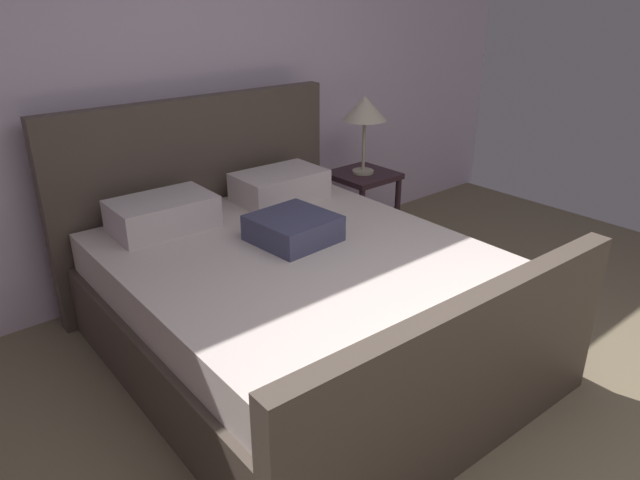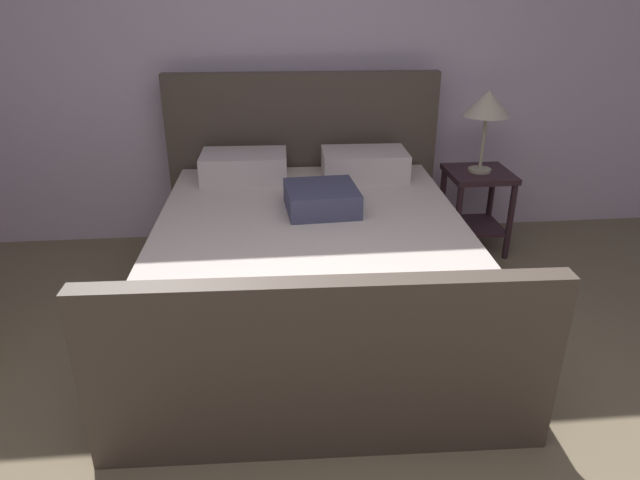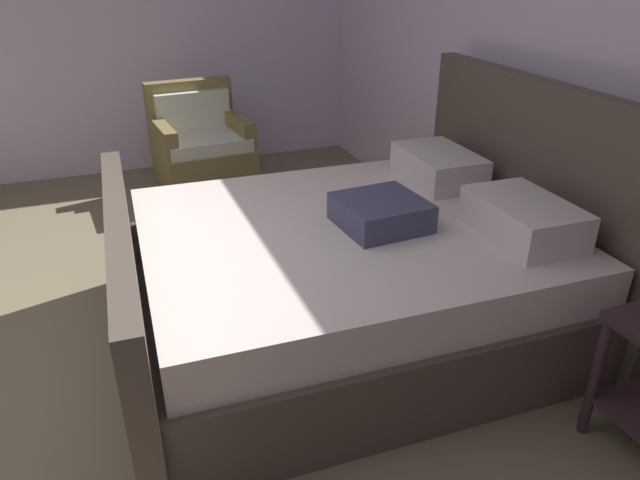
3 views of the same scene
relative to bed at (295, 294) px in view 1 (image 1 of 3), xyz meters
name	(u,v)px [view 1 (image 1 of 3)]	position (x,y,z in m)	size (l,w,h in m)	color
wall_back	(174,91)	(0.06, 1.28, 0.91)	(6.46, 0.12, 2.53)	silver
bed	(295,294)	(0.00, 0.00, 0.00)	(1.97, 2.31, 1.27)	brown
nightstand_right	(362,198)	(1.27, 0.78, 0.05)	(0.44, 0.44, 0.60)	#37222A
table_lamp_right	(365,111)	(1.27, 0.78, 0.71)	(0.32, 0.32, 0.56)	#B7B293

